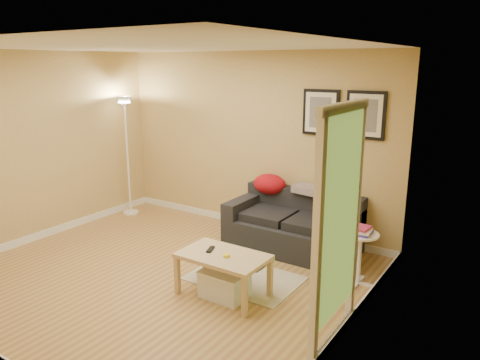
{
  "coord_description": "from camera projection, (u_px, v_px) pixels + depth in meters",
  "views": [
    {
      "loc": [
        3.52,
        -3.66,
        2.43
      ],
      "look_at": [
        0.55,
        0.85,
        1.05
      ],
      "focal_mm": 34.35,
      "sensor_mm": 36.0,
      "label": 1
    }
  ],
  "objects": [
    {
      "name": "floor",
      "position": [
        162.0,
        274.0,
        5.44
      ],
      "size": [
        4.5,
        4.5,
        0.0
      ],
      "primitive_type": "plane",
      "color": "#AF8B4B",
      "rests_on": "ground"
    },
    {
      "name": "ceiling",
      "position": [
        151.0,
        46.0,
        4.79
      ],
      "size": [
        4.5,
        4.5,
        0.0
      ],
      "primitive_type": "plane",
      "rotation": [
        3.14,
        0.0,
        0.0
      ],
      "color": "white",
      "rests_on": "wall_back"
    },
    {
      "name": "wall_back",
      "position": [
        252.0,
        142.0,
        6.73
      ],
      "size": [
        4.5,
        0.0,
        4.5
      ],
      "primitive_type": "plane",
      "rotation": [
        1.57,
        0.0,
        0.0
      ],
      "color": "tan",
      "rests_on": "ground"
    },
    {
      "name": "wall_left",
      "position": [
        36.0,
        148.0,
        6.31
      ],
      "size": [
        0.0,
        4.0,
        4.0
      ],
      "primitive_type": "plane",
      "rotation": [
        1.57,
        0.0,
        1.57
      ],
      "color": "tan",
      "rests_on": "ground"
    },
    {
      "name": "wall_right",
      "position": [
        351.0,
        199.0,
        3.91
      ],
      "size": [
        0.0,
        4.0,
        4.0
      ],
      "primitive_type": "plane",
      "rotation": [
        1.57,
        0.0,
        -1.57
      ],
      "color": "tan",
      "rests_on": "ground"
    },
    {
      "name": "baseboard_back",
      "position": [
        251.0,
        223.0,
        7.03
      ],
      "size": [
        4.5,
        0.02,
        0.1
      ],
      "primitive_type": "cube",
      "color": "white",
      "rests_on": "ground"
    },
    {
      "name": "baseboard_left",
      "position": [
        46.0,
        233.0,
        6.62
      ],
      "size": [
        0.02,
        4.0,
        0.1
      ],
      "primitive_type": "cube",
      "color": "white",
      "rests_on": "ground"
    },
    {
      "name": "baseboard_right",
      "position": [
        342.0,
        329.0,
        4.23
      ],
      "size": [
        0.02,
        4.0,
        0.1
      ],
      "primitive_type": "cube",
      "color": "white",
      "rests_on": "ground"
    },
    {
      "name": "sofa",
      "position": [
        292.0,
        223.0,
        6.08
      ],
      "size": [
        1.7,
        0.9,
        0.75
      ],
      "primitive_type": null,
      "color": "black",
      "rests_on": "ground"
    },
    {
      "name": "red_throw",
      "position": [
        270.0,
        184.0,
        6.48
      ],
      "size": [
        0.48,
        0.36,
        0.28
      ],
      "primitive_type": null,
      "color": "#B51020",
      "rests_on": "sofa"
    },
    {
      "name": "plaid_throw",
      "position": [
        309.0,
        190.0,
        6.16
      ],
      "size": [
        0.45,
        0.32,
        0.1
      ],
      "primitive_type": null,
      "rotation": [
        0.0,
        0.0,
        -0.14
      ],
      "color": "tan",
      "rests_on": "sofa"
    },
    {
      "name": "framed_print_left",
      "position": [
        321.0,
        112.0,
        6.01
      ],
      "size": [
        0.5,
        0.04,
        0.6
      ],
      "primitive_type": null,
      "color": "black",
      "rests_on": "wall_back"
    },
    {
      "name": "framed_print_right",
      "position": [
        366.0,
        115.0,
        5.69
      ],
      "size": [
        0.5,
        0.04,
        0.6
      ],
      "primitive_type": null,
      "color": "black",
      "rests_on": "wall_back"
    },
    {
      "name": "area_rug",
      "position": [
        244.0,
        278.0,
        5.32
      ],
      "size": [
        1.25,
        0.85,
        0.01
      ],
      "primitive_type": "cube",
      "color": "#BCB595",
      "rests_on": "ground"
    },
    {
      "name": "green_runner",
      "position": [
        244.0,
        259.0,
        5.83
      ],
      "size": [
        0.7,
        0.5,
        0.01
      ],
      "primitive_type": "cube",
      "color": "#668C4C",
      "rests_on": "ground"
    },
    {
      "name": "coffee_table",
      "position": [
        223.0,
        275.0,
        4.9
      ],
      "size": [
        0.97,
        0.62,
        0.47
      ],
      "primitive_type": null,
      "rotation": [
        0.0,
        0.0,
        0.06
      ],
      "color": "tan",
      "rests_on": "ground"
    },
    {
      "name": "remote_control",
      "position": [
        210.0,
        249.0,
        4.95
      ],
      "size": [
        0.1,
        0.17,
        0.02
      ],
      "primitive_type": "cube",
      "rotation": [
        0.0,
        0.0,
        0.33
      ],
      "color": "black",
      "rests_on": "coffee_table"
    },
    {
      "name": "tape_roll",
      "position": [
        226.0,
        256.0,
        4.77
      ],
      "size": [
        0.07,
        0.07,
        0.03
      ],
      "primitive_type": "cylinder",
      "color": "yellow",
      "rests_on": "coffee_table"
    },
    {
      "name": "storage_bin",
      "position": [
        225.0,
        284.0,
        4.87
      ],
      "size": [
        0.49,
        0.36,
        0.3
      ],
      "primitive_type": null,
      "color": "white",
      "rests_on": "ground"
    },
    {
      "name": "side_table",
      "position": [
        359.0,
        259.0,
        5.13
      ],
      "size": [
        0.4,
        0.4,
        0.61
      ],
      "primitive_type": null,
      "color": "white",
      "rests_on": "ground"
    },
    {
      "name": "book_stack",
      "position": [
        362.0,
        230.0,
        5.04
      ],
      "size": [
        0.26,
        0.3,
        0.08
      ],
      "primitive_type": null,
      "rotation": [
        0.0,
        0.0,
        0.37
      ],
      "color": "#3A3193",
      "rests_on": "side_table"
    },
    {
      "name": "floor_lamp",
      "position": [
        128.0,
        159.0,
        7.42
      ],
      "size": [
        0.25,
        0.25,
        1.94
      ],
      "primitive_type": null,
      "color": "white",
      "rests_on": "ground"
    },
    {
      "name": "doorway",
      "position": [
        338.0,
        234.0,
        3.89
      ],
      "size": [
        0.12,
        1.01,
        2.13
      ],
      "primitive_type": null,
      "color": "white",
      "rests_on": "ground"
    }
  ]
}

